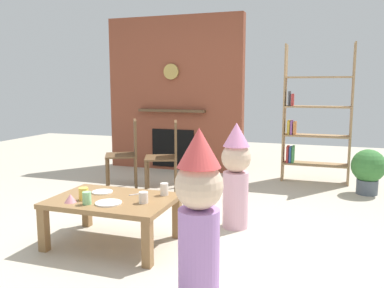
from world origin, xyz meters
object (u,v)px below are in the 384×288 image
object	(u,v)px
paper_cup_center	(87,198)
dining_chair_left	(128,150)
birthday_cake_slice	(70,198)
bookshelf	(312,121)
coffee_table	(113,205)
paper_cup_near_right	(164,189)
child_with_cone_hat	(199,210)
dining_chair_middle	(168,152)
paper_plate_rear	(109,203)
paper_cup_near_left	(143,197)
paper_cup_far_left	(84,194)
potted_plant_tall	(368,169)
child_in_pink	(236,173)
paper_plate_front	(102,192)

from	to	relation	value
paper_cup_center	dining_chair_left	bearing A→B (deg)	108.42
birthday_cake_slice	bookshelf	bearing A→B (deg)	60.50
coffee_table	paper_cup_near_right	bearing A→B (deg)	31.19
bookshelf	child_with_cone_hat	distance (m)	3.53
coffee_table	dining_chair_middle	world-z (taller)	dining_chair_middle
coffee_table	paper_plate_rear	bearing A→B (deg)	-71.86
bookshelf	paper_cup_near_left	size ratio (longest dim) A/B	20.94
paper_cup_far_left	child_with_cone_hat	distance (m)	1.26
paper_cup_near_left	paper_plate_rear	xyz separation A→B (m)	(-0.26, -0.11, -0.04)
paper_plate_rear	dining_chair_left	size ratio (longest dim) A/B	0.24
paper_cup_near_left	paper_cup_near_right	xyz separation A→B (m)	(0.07, 0.27, 0.01)
paper_cup_near_left	paper_cup_far_left	bearing A→B (deg)	-171.20
birthday_cake_slice	dining_chair_middle	distance (m)	1.94
child_with_cone_hat	dining_chair_middle	size ratio (longest dim) A/B	1.21
paper_cup_near_right	paper_cup_far_left	xyz separation A→B (m)	(-0.58, -0.35, -0.00)
birthday_cake_slice	child_with_cone_hat	size ratio (longest dim) A/B	0.09
paper_plate_rear	child_with_cone_hat	xyz separation A→B (m)	(0.91, -0.45, 0.17)
birthday_cake_slice	potted_plant_tall	world-z (taller)	potted_plant_tall
paper_cup_near_left	bookshelf	bearing A→B (deg)	67.97
bookshelf	paper_cup_center	distance (m)	3.50
dining_chair_left	dining_chair_middle	bearing A→B (deg)	150.65
paper_cup_near_left	child_in_pink	world-z (taller)	child_in_pink
paper_cup_near_left	paper_cup_near_right	size ratio (longest dim) A/B	0.86
paper_cup_near_right	dining_chair_left	distance (m)	1.88
child_with_cone_hat	child_in_pink	distance (m)	1.34
birthday_cake_slice	paper_cup_near_left	bearing A→B (deg)	17.02
birthday_cake_slice	potted_plant_tall	size ratio (longest dim) A/B	0.18
paper_cup_far_left	paper_cup_center	bearing A→B (deg)	-45.82
coffee_table	dining_chair_middle	size ratio (longest dim) A/B	1.13
paper_cup_near_left	child_in_pink	distance (m)	0.97
paper_cup_far_left	paper_plate_rear	distance (m)	0.26
paper_plate_rear	paper_cup_center	bearing A→B (deg)	-155.61
paper_cup_near_left	dining_chair_left	bearing A→B (deg)	120.91
coffee_table	paper_cup_far_left	size ratio (longest dim) A/B	9.89
birthday_cake_slice	dining_chair_left	xyz separation A→B (m)	(-0.49, 1.95, 0.07)
paper_plate_front	dining_chair_left	distance (m)	1.71
paper_cup_near_left	child_with_cone_hat	distance (m)	0.87
child_in_pink	potted_plant_tall	size ratio (longest dim) A/B	1.78
potted_plant_tall	paper_plate_rear	bearing A→B (deg)	-129.95
paper_cup_near_left	coffee_table	bearing A→B (deg)	172.85
child_in_pink	birthday_cake_slice	bearing A→B (deg)	-0.11
paper_plate_front	potted_plant_tall	bearing A→B (deg)	43.98
coffee_table	potted_plant_tall	world-z (taller)	potted_plant_tall
paper_cup_far_left	bookshelf	bearing A→B (deg)	60.60
child_with_cone_hat	potted_plant_tall	size ratio (longest dim) A/B	1.94
coffee_table	potted_plant_tall	bearing A→B (deg)	47.76
bookshelf	child_in_pink	world-z (taller)	bookshelf
child_with_cone_hat	child_in_pink	world-z (taller)	child_with_cone_hat
paper_cup_center	paper_plate_front	bearing A→B (deg)	101.43
paper_cup_near_right	paper_plate_rear	world-z (taller)	paper_cup_near_right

